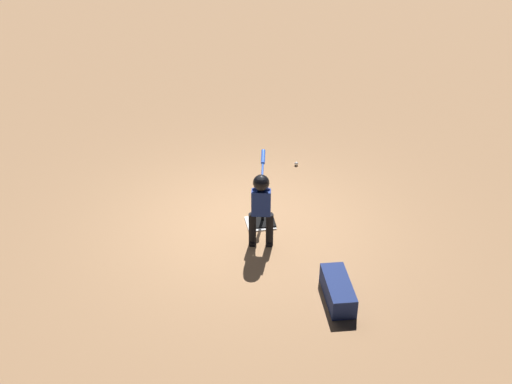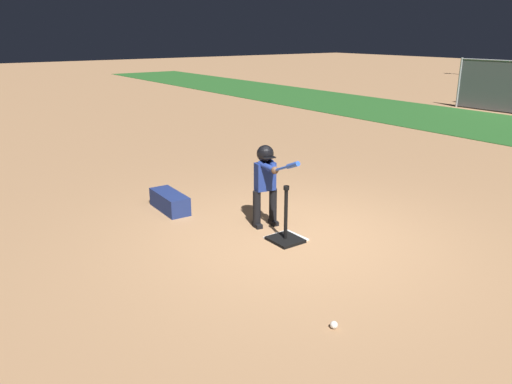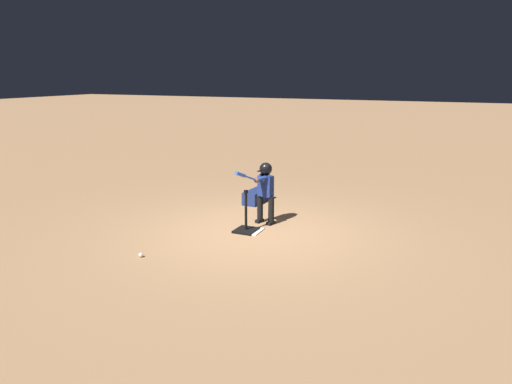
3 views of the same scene
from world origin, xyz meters
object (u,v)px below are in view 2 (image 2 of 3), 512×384
(baseball, at_px, (334,325))
(equipment_bag, at_px, (170,202))
(batting_tee, at_px, (285,233))
(batter_child, at_px, (266,176))

(baseball, distance_m, equipment_bag, 3.86)
(equipment_bag, bearing_deg, batting_tee, 21.35)
(baseball, xyz_separation_m, equipment_bag, (-3.85, 0.23, 0.10))
(batter_child, distance_m, equipment_bag, 1.74)
(equipment_bag, bearing_deg, baseball, -1.23)
(batting_tee, relative_size, batter_child, 0.65)
(batting_tee, distance_m, baseball, 2.08)
(batter_child, height_order, equipment_bag, batter_child)
(baseball, bearing_deg, equipment_bag, 176.57)
(batting_tee, height_order, baseball, batting_tee)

